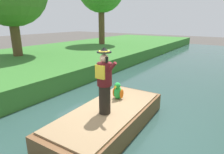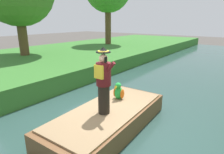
# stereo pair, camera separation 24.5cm
# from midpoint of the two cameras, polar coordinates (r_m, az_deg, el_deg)

# --- Properties ---
(ground_plane) EXTENTS (80.00, 80.00, 0.00)m
(ground_plane) POSITION_cam_midpoint_polar(r_m,az_deg,el_deg) (6.07, 0.36, -15.40)
(ground_plane) COLOR #4C4742
(canal_water) EXTENTS (6.61, 48.00, 0.10)m
(canal_water) POSITION_cam_midpoint_polar(r_m,az_deg,el_deg) (6.04, 0.36, -14.99)
(canal_water) COLOR #2D4C47
(canal_water) RESTS_ON ground
(boat) EXTENTS (2.00, 4.28, 0.61)m
(boat) POSITION_cam_midpoint_polar(r_m,az_deg,el_deg) (5.82, 0.01, -12.29)
(boat) COLOR brown
(boat) RESTS_ON canal_water
(person_pirate) EXTENTS (0.61, 0.42, 1.85)m
(person_pirate) POSITION_cam_midpoint_polar(r_m,az_deg,el_deg) (5.12, -1.15, -1.36)
(person_pirate) COLOR black
(person_pirate) RESTS_ON boat
(parrot_plush) EXTENTS (0.36, 0.35, 0.57)m
(parrot_plush) POSITION_cam_midpoint_polar(r_m,az_deg,el_deg) (6.31, 3.12, -4.43)
(parrot_plush) COLOR green
(parrot_plush) RESTS_ON boat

